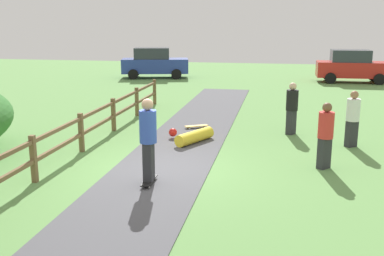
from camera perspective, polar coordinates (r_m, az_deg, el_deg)
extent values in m
plane|color=#60934C|center=(11.40, -3.99, -5.34)|extent=(60.00, 60.00, 0.00)
cube|color=#515156|center=(11.40, -3.99, -5.29)|extent=(2.40, 28.00, 0.02)
cube|color=brown|center=(11.07, -18.94, -3.63)|extent=(0.12, 0.12, 1.10)
cube|color=brown|center=(13.28, -13.51, -0.55)|extent=(0.12, 0.12, 1.10)
cube|color=brown|center=(15.59, -9.66, 1.63)|extent=(0.12, 0.12, 1.10)
cube|color=brown|center=(17.98, -6.81, 3.24)|extent=(0.12, 0.12, 1.10)
cube|color=brown|center=(20.42, -4.64, 4.47)|extent=(0.12, 0.12, 1.10)
cube|color=brown|center=(12.17, -15.96, -2.18)|extent=(0.08, 18.00, 0.09)
cube|color=brown|center=(12.06, -16.09, -0.12)|extent=(0.08, 18.00, 0.09)
cube|color=black|center=(10.52, -5.33, -6.45)|extent=(0.22, 0.80, 0.02)
cylinder|color=silver|center=(10.81, -5.33, -6.14)|extent=(0.03, 0.06, 0.06)
cylinder|color=silver|center=(10.77, -4.55, -6.19)|extent=(0.03, 0.06, 0.06)
cylinder|color=silver|center=(10.30, -6.13, -7.15)|extent=(0.03, 0.06, 0.06)
cylinder|color=silver|center=(10.26, -5.32, -7.21)|extent=(0.03, 0.06, 0.06)
cube|color=#2D2D33|center=(10.38, -5.38, -4.12)|extent=(0.21, 0.32, 0.87)
cylinder|color=blue|center=(10.17, -5.48, 0.17)|extent=(0.39, 0.39, 0.72)
sphere|color=tan|center=(10.07, -5.54, 2.89)|extent=(0.26, 0.26, 0.26)
cylinder|color=yellow|center=(13.90, 0.33, -1.06)|extent=(1.00, 1.48, 0.36)
sphere|color=red|center=(14.43, -2.37, -0.54)|extent=(0.26, 0.26, 0.26)
cube|color=#BF8C19|center=(15.79, 0.55, 0.26)|extent=(0.79, 0.57, 0.02)
cylinder|color=silver|center=(15.96, 1.41, 0.25)|extent=(0.07, 0.06, 0.06)
cylinder|color=silver|center=(15.83, 1.60, 0.13)|extent=(0.07, 0.06, 0.06)
cylinder|color=silver|center=(15.78, -0.50, 0.10)|extent=(0.07, 0.06, 0.06)
cylinder|color=silver|center=(15.64, -0.32, -0.02)|extent=(0.07, 0.06, 0.06)
cube|color=#2D2D33|center=(11.95, 15.98, -3.00)|extent=(0.37, 0.37, 0.78)
cylinder|color=red|center=(11.78, 16.19, 0.34)|extent=(0.54, 0.54, 0.65)
sphere|color=brown|center=(11.69, 16.33, 2.46)|extent=(0.23, 0.23, 0.23)
cube|color=#2D2D33|center=(15.29, 12.12, 0.70)|extent=(0.34, 0.38, 0.79)
cylinder|color=black|center=(15.16, 12.25, 3.37)|extent=(0.53, 0.53, 0.66)
sphere|color=beige|center=(15.09, 12.33, 5.04)|extent=(0.24, 0.24, 0.24)
cube|color=#2D2D33|center=(14.23, 19.05, -0.68)|extent=(0.38, 0.34, 0.77)
cylinder|color=white|center=(14.09, 19.26, 2.12)|extent=(0.53, 0.53, 0.64)
sphere|color=#9E704C|center=(14.02, 19.40, 3.88)|extent=(0.23, 0.23, 0.23)
cube|color=#283D99|center=(30.05, -4.56, 7.66)|extent=(4.48, 2.62, 0.90)
cube|color=#2D333D|center=(29.99, -4.97, 9.18)|extent=(2.50, 2.03, 0.70)
cylinder|color=black|center=(30.95, -1.97, 7.01)|extent=(0.68, 0.38, 0.64)
cylinder|color=black|center=(29.20, -1.94, 6.65)|extent=(0.68, 0.38, 0.64)
cylinder|color=black|center=(31.05, -7.00, 6.94)|extent=(0.68, 0.38, 0.64)
cylinder|color=black|center=(29.30, -7.26, 6.57)|extent=(0.68, 0.38, 0.64)
cube|color=red|center=(29.28, 19.23, 6.84)|extent=(4.21, 1.73, 0.90)
cube|color=#2D333D|center=(29.19, 18.96, 8.42)|extent=(2.21, 1.58, 0.70)
cylinder|color=black|center=(30.42, 21.45, 6.01)|extent=(0.64, 0.24, 0.64)
cylinder|color=black|center=(28.71, 22.09, 5.59)|extent=(0.64, 0.24, 0.64)
cylinder|color=black|center=(30.03, 16.36, 6.31)|extent=(0.64, 0.24, 0.64)
cylinder|color=black|center=(28.29, 16.71, 5.90)|extent=(0.64, 0.24, 0.64)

